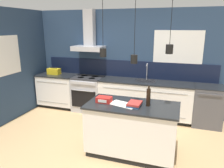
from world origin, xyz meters
The scene contains 13 objects.
ground_plane centered at (0.00, 0.00, 0.00)m, with size 16.00×16.00×0.00m, color tan.
wall_back centered at (-0.06, 2.00, 1.36)m, with size 5.60×2.10×2.60m.
wall_left centered at (-2.43, 0.70, 1.30)m, with size 0.08×3.80×2.60m.
counter_run_left centered at (-1.84, 1.69, 0.46)m, with size 1.06×0.64×0.91m.
counter_run_sink centered at (0.57, 1.69, 0.46)m, with size 2.24×0.64×1.32m.
oven_range centered at (-0.93, 1.69, 0.46)m, with size 0.77×0.66×0.91m.
dishwasher centered at (1.99, 1.69, 0.46)m, with size 0.62×0.65×0.91m.
kitchen_island centered at (0.63, 0.03, 0.46)m, with size 1.55×0.81×0.91m.
bottle_on_island centered at (0.90, 0.05, 1.06)m, with size 0.07×0.07×0.36m.
book_stack centered at (0.68, -0.03, 0.94)m, with size 0.23×0.28×0.07m.
red_supply_box centered at (0.14, -0.01, 0.96)m, with size 0.25×0.18×0.10m.
paper_pile centered at (0.49, -0.02, 0.91)m, with size 0.52×0.37×0.01m.
yellow_toolbox centered at (-1.95, 1.69, 0.99)m, with size 0.34×0.18×0.19m.
Camera 1 is at (1.39, -3.37, 2.20)m, focal length 35.00 mm.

